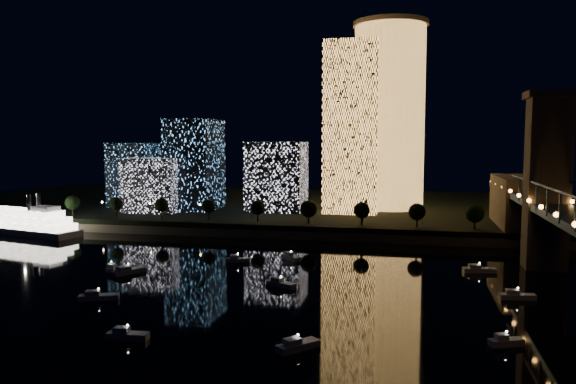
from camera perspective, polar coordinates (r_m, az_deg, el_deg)
name	(u,v)px	position (r m, az deg, el deg)	size (l,w,h in m)	color
ground	(282,304)	(127.64, -0.64, -11.26)	(520.00, 520.00, 0.00)	black
far_bank	(354,208)	(282.59, 6.73, -1.65)	(420.00, 160.00, 5.00)	black
seawall	(333,236)	(206.05, 4.55, -4.48)	(420.00, 6.00, 3.00)	#6B5E4C
tower_cylindrical	(389,116)	(264.16, 10.23, 7.61)	(34.00, 34.00, 84.80)	#F8AA4F
tower_rectangular	(352,128)	(247.13, 6.54, 6.46)	(23.02, 23.02, 73.25)	#F8AA4F
midrise_blocks	(193,173)	(260.32, -9.58, 1.89)	(93.59, 41.39, 40.78)	silver
riverboat	(19,222)	(244.12, -25.66, -2.80)	(56.26, 23.79, 16.64)	silver
motorboats	(271,286)	(139.26, -1.78, -9.51)	(111.88, 79.34, 2.78)	silver
esplanade_trees	(278,208)	(214.60, -1.01, -1.65)	(166.45, 6.74, 8.87)	black
street_lamps	(252,209)	(223.62, -3.67, -1.76)	(132.70, 0.70, 5.65)	black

